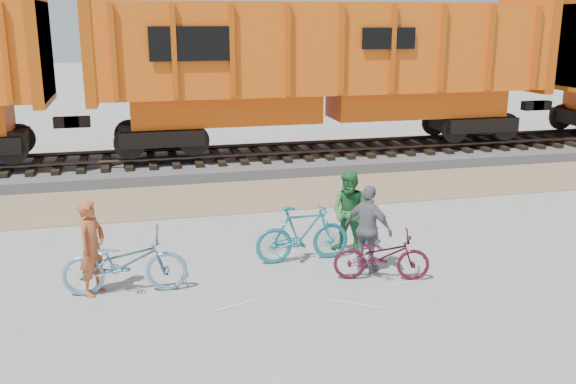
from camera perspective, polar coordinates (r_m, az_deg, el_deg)
name	(u,v)px	position (r m, az deg, el deg)	size (l,w,h in m)	color
ground	(287,280)	(11.24, -0.06, -7.80)	(120.00, 120.00, 0.00)	#9E9E99
gravel_strip	(236,197)	(16.34, -4.66, -0.41)	(120.00, 3.00, 0.02)	#9A805F
ballast_bed	(217,162)	(19.67, -6.33, 2.64)	(120.00, 4.00, 0.30)	slate
track	(217,152)	(19.61, -6.36, 3.57)	(120.00, 2.60, 0.24)	black
hopper_car_center	(325,65)	(19.98, 3.30, 11.19)	(14.00, 3.13, 4.65)	black
bicycle_blue	(125,262)	(10.89, -14.32, -6.08)	(0.70, 2.02, 1.06)	#6A95B6
bicycle_teal	(303,234)	(11.89, 1.30, -3.72)	(0.51, 1.79, 1.08)	teal
bicycle_maroon	(381,256)	(11.22, 8.31, -5.63)	(0.58, 1.65, 0.87)	#4C1025
person_solo	(92,247)	(10.91, -17.04, -4.73)	(0.58, 0.38, 1.60)	#B1502A
person_man	(350,213)	(12.28, 5.58, -1.85)	(0.79, 0.61, 1.62)	#277036
person_woman	(368,229)	(11.41, 7.16, -3.31)	(0.93, 0.39, 1.59)	slate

